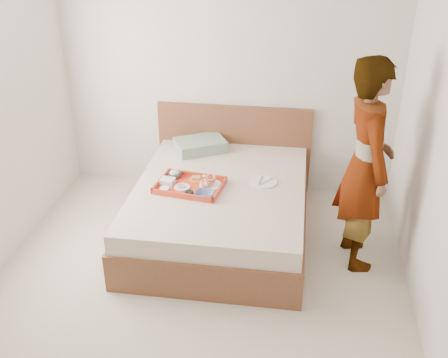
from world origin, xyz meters
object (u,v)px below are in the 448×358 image
bed (220,210)px  dinner_plate (264,182)px  tray (190,185)px  person (366,165)px

bed → dinner_plate: bearing=16.0°
tray → dinner_plate: size_ratio=2.32×
person → dinner_plate: bearing=58.2°
dinner_plate → person: 0.99m
bed → tray: (-0.27, -0.09, 0.29)m
tray → dinner_plate: bearing=25.5°
person → tray: bearing=74.2°
bed → dinner_plate: (0.39, 0.11, 0.27)m
tray → person: size_ratio=0.32×
bed → tray: bearing=-160.8°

